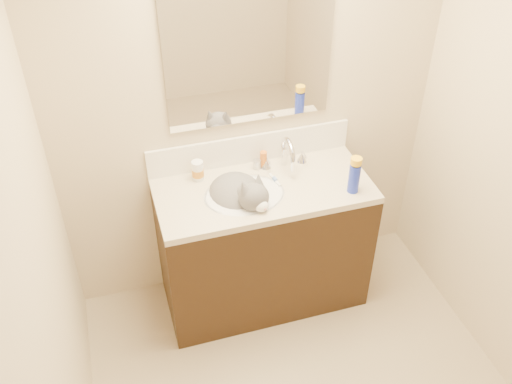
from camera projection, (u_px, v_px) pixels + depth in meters
room_shell at (347, 208)px, 2.02m from camera, size 2.24×2.54×2.52m
vanity_cabinet at (263, 247)px, 3.42m from camera, size 1.20×0.55×0.82m
counter_slab at (264, 190)px, 3.16m from camera, size 1.20×0.55×0.04m
basin at (245, 205)px, 3.14m from camera, size 0.45×0.36×0.14m
faucet at (287, 156)px, 3.24m from camera, size 0.28×0.20×0.21m
cat at (240, 197)px, 3.12m from camera, size 0.44×0.47×0.33m
backsplash at (250, 149)px, 3.29m from camera, size 1.20×0.02×0.18m
mirror at (250, 53)px, 2.93m from camera, size 0.90×0.02×0.80m
pill_bottle at (198, 171)px, 3.17m from camera, size 0.07×0.07×0.12m
pill_label at (198, 172)px, 3.18m from camera, size 0.07×0.07×0.04m
silver_jar at (257, 164)px, 3.27m from camera, size 0.06×0.06×0.06m
amber_bottle at (263, 159)px, 3.27m from camera, size 0.05×0.05×0.10m
toothbrush at (275, 180)px, 3.20m from camera, size 0.03×0.13×0.01m
toothbrush_head at (275, 179)px, 3.19m from camera, size 0.02×0.03×0.02m
spray_can at (354, 178)px, 3.07m from camera, size 0.08×0.08×0.17m
spray_cap at (356, 161)px, 3.00m from camera, size 0.08×0.08×0.04m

